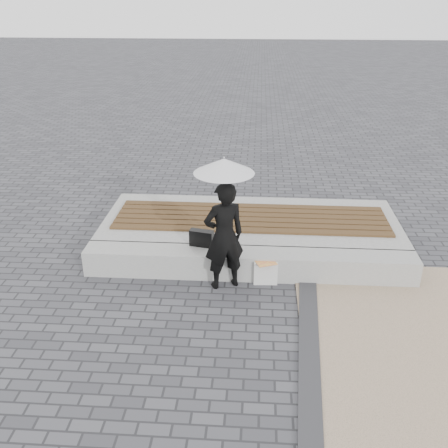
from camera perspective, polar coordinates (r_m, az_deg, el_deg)
The scene contains 10 objects.
ground at distance 6.54m, azimuth 2.41°, elevation -12.84°, with size 80.00×80.00×0.00m, color #49494D.
edging_band at distance 6.18m, azimuth 9.51°, elevation -15.69°, with size 0.25×5.20×0.04m, color #313134.
seating_ledge at distance 7.77m, azimuth 2.79°, elevation -4.42°, with size 5.00×0.45×0.40m, color #AEAFA9.
timber_platform at distance 8.83m, azimuth 2.98°, elevation -0.59°, with size 5.00×2.00×0.40m, color #B0AFAA.
timber_decking at distance 8.74m, azimuth 3.01°, elevation 0.71°, with size 4.60×1.20×0.04m, color #53361E, non-canonical shape.
woman at distance 7.21m, azimuth 0.00°, elevation -1.36°, with size 0.59×0.39×1.62m, color black.
parasol at distance 6.81m, azimuth 0.00°, elevation 6.51°, with size 0.82×0.82×1.05m.
handbag at distance 7.79m, azimuth -2.51°, elevation -1.59°, with size 0.36×0.13×0.26m, color black.
canvas_tote at distance 7.60m, azimuth 4.66°, elevation -5.35°, with size 0.35×0.15×0.37m, color silver.
magazine at distance 7.46m, azimuth 4.71°, elevation -4.31°, with size 0.28×0.21×0.01m, color #CA343C.
Camera 1 is at (0.08, -5.17, 4.01)m, focal length 40.98 mm.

